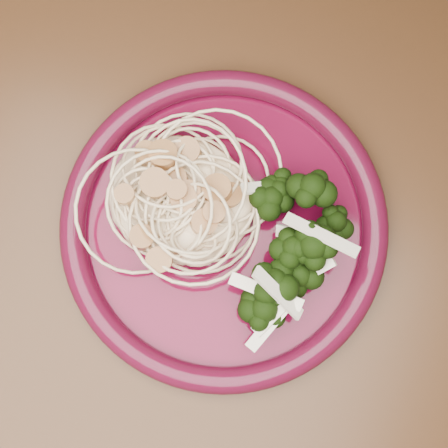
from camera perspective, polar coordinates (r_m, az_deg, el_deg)
dining_table at (r=0.71m, az=-0.49°, el=3.51°), size 1.20×0.80×0.75m
dinner_plate at (r=0.59m, az=-0.00°, el=-0.15°), size 0.35×0.35×0.03m
spaghetti_pile at (r=0.58m, az=-4.08°, el=2.51°), size 0.16×0.14×0.03m
scallop_cluster at (r=0.55m, az=-4.37°, el=3.42°), size 0.15×0.15×0.05m
broccoli_pile at (r=0.56m, az=5.16°, el=-2.87°), size 0.11×0.16×0.05m
onion_garnish at (r=0.53m, az=5.47°, el=-2.42°), size 0.08×0.11×0.06m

